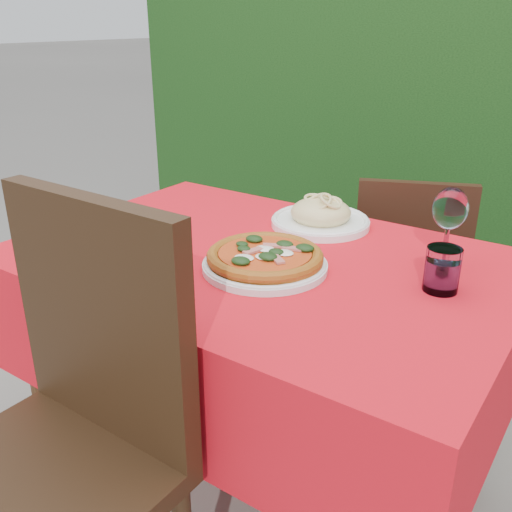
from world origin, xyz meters
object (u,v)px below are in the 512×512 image
Objects in this scene: chair_near at (65,427)px; pasta_plate at (321,216)px; chair_far at (407,273)px; water_glass at (442,272)px; fork at (140,240)px; pizza_plate at (265,259)px; wine_glass at (450,212)px.

pasta_plate is (0.07, 0.88, 0.19)m from chair_near.
pasta_plate is (-0.13, -0.42, 0.30)m from chair_far.
water_glass is (0.29, -0.65, 0.32)m from chair_far.
chair_far is at bearing 114.39° from water_glass.
water_glass is at bearing -1.80° from fork.
water_glass is at bearing 53.76° from chair_near.
wine_glass is (0.35, 0.26, 0.11)m from pizza_plate.
fork is at bearing 36.53° from chair_far.
chair_far is at bearing 72.54° from pasta_plate.
chair_near reaches higher than pasta_plate.
water_glass is 0.17m from wine_glass.
chair_near is 10.04× the size of water_glass.
pizza_plate is 1.50× the size of wine_glass.
wine_glass reaches higher than water_glass.
chair_near is 3.36× the size of pizza_plate.
pasta_plate is (-0.04, 0.35, 0.00)m from pizza_plate.
pizza_plate is (-0.09, -0.77, 0.30)m from chair_far.
chair_near is 3.57× the size of pasta_plate.
water_glass is 0.79m from fork.
pizza_plate is 0.41m from water_glass.
pizza_plate is 0.45m from wine_glass.
fork is at bearing 120.08° from chair_near.
pasta_plate is at bearing 49.80° from chair_far.
fork is (-0.48, -0.81, 0.28)m from chair_far.
water_glass is at bearing 18.10° from pizza_plate.
pasta_plate is at bearing 166.56° from wine_glass.
pasta_plate is at bearing 34.43° from fork.
chair_far is 8.19× the size of water_glass.
chair_near is 1.32m from chair_far.
chair_near is 0.59m from fork.
wine_glass reaches higher than chair_far.
chair_far is at bearing 45.71° from fork.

